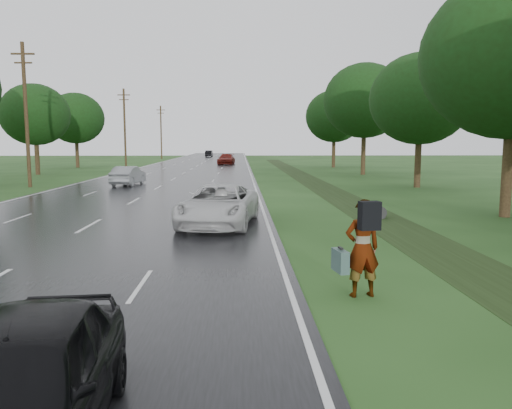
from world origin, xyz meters
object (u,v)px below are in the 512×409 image
object	(u,v)px
silver_sedan	(128,176)
pedestrian	(362,247)
white_pickup	(219,205)
dark_sedan	(18,388)

from	to	relation	value
silver_sedan	pedestrian	bearing A→B (deg)	116.80
pedestrian	silver_sedan	world-z (taller)	pedestrian
pedestrian	white_pickup	distance (m)	9.42
pedestrian	white_pickup	size ratio (longest dim) A/B	0.37
pedestrian	white_pickup	xyz separation A→B (m)	(-3.29, 8.82, -0.24)
white_pickup	dark_sedan	distance (m)	14.08
pedestrian	silver_sedan	bearing A→B (deg)	-77.96
white_pickup	silver_sedan	bearing A→B (deg)	120.65
white_pickup	silver_sedan	xyz separation A→B (m)	(-7.39, 18.01, -0.07)
dark_sedan	silver_sedan	bearing A→B (deg)	95.74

